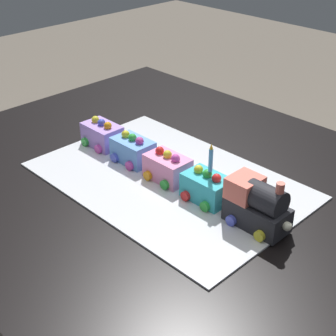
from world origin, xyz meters
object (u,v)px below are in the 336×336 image
at_px(dining_table, 192,231).
at_px(cake_car_caboose_sky_blue, 133,150).
at_px(cake_car_hopper_bubblegum, 167,167).
at_px(cake_locomotive, 257,205).
at_px(cake_car_gondola_turquoise, 207,187).
at_px(cake_car_flatbed_lavender, 102,134).
at_px(birthday_candle, 211,158).

bearing_deg(dining_table, cake_car_caboose_sky_blue, 2.05).
distance_m(cake_car_hopper_bubblegum, cake_car_caboose_sky_blue, 0.12).
xyz_separation_m(cake_locomotive, cake_car_gondola_turquoise, (0.13, 0.00, -0.02)).
relative_size(dining_table, cake_car_gondola_turquoise, 14.00).
height_order(cake_car_gondola_turquoise, cake_car_flatbed_lavender, same).
distance_m(cake_locomotive, cake_car_gondola_turquoise, 0.13).
height_order(cake_locomotive, cake_car_gondola_turquoise, cake_locomotive).
xyz_separation_m(cake_car_gondola_turquoise, cake_car_flatbed_lavender, (0.35, 0.00, 0.00)).
bearing_deg(cake_locomotive, cake_car_flatbed_lavender, 0.00).
bearing_deg(cake_locomotive, cake_car_caboose_sky_blue, 0.00).
height_order(cake_locomotive, cake_car_caboose_sky_blue, cake_locomotive).
relative_size(cake_car_hopper_bubblegum, cake_car_caboose_sky_blue, 1.00).
relative_size(cake_car_caboose_sky_blue, birthday_candle, 1.59).
relative_size(cake_locomotive, birthday_candle, 2.22).
bearing_deg(dining_table, cake_car_gondola_turquoise, 170.88).
bearing_deg(cake_car_gondola_turquoise, cake_car_flatbed_lavender, 0.00).
xyz_separation_m(cake_locomotive, cake_car_hopper_bubblegum, (0.25, 0.00, -0.02)).
bearing_deg(cake_car_hopper_bubblegum, cake_car_gondola_turquoise, 180.00).
height_order(dining_table, cake_car_caboose_sky_blue, cake_car_caboose_sky_blue).
xyz_separation_m(cake_car_hopper_bubblegum, cake_car_caboose_sky_blue, (0.12, 0.00, 0.00)).
height_order(dining_table, birthday_candle, birthday_candle).
bearing_deg(birthday_candle, cake_car_hopper_bubblegum, 0.00).
bearing_deg(cake_car_caboose_sky_blue, birthday_candle, -180.00).
bearing_deg(cake_car_flatbed_lavender, cake_car_gondola_turquoise, 180.00).
relative_size(cake_car_gondola_turquoise, birthday_candle, 1.59).
xyz_separation_m(cake_car_caboose_sky_blue, birthday_candle, (-0.24, -0.00, 0.07)).
distance_m(dining_table, cake_car_flatbed_lavender, 0.34).
bearing_deg(cake_car_caboose_sky_blue, cake_car_flatbed_lavender, 0.00).
xyz_separation_m(dining_table, cake_car_flatbed_lavender, (0.31, 0.01, 0.14)).
xyz_separation_m(cake_car_hopper_bubblegum, birthday_candle, (-0.13, -0.00, 0.07)).
bearing_deg(cake_car_hopper_bubblegum, cake_car_caboose_sky_blue, 0.00).
distance_m(dining_table, birthday_candle, 0.22).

